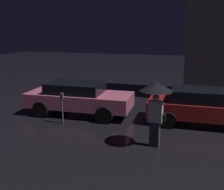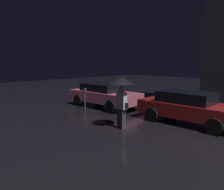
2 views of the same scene
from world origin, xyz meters
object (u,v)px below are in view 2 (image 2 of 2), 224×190
(parked_car_pink, at_px, (104,95))
(parking_meter, at_px, (85,97))
(parked_car_red, at_px, (189,107))
(pedestrian_with_umbrella, at_px, (122,89))

(parked_car_pink, distance_m, parking_meter, 1.35)
(parked_car_red, height_order, pedestrian_with_umbrella, pedestrian_with_umbrella)
(parked_car_red, bearing_deg, pedestrian_with_umbrella, -120.66)
(parked_car_red, height_order, parking_meter, parked_car_red)
(parked_car_pink, height_order, pedestrian_with_umbrella, pedestrian_with_umbrella)
(parked_car_pink, relative_size, parked_car_red, 1.03)
(parked_car_pink, bearing_deg, parking_meter, -96.73)
(parking_meter, bearing_deg, parked_car_pink, 84.44)
(parked_car_pink, bearing_deg, pedestrian_with_umbrella, -35.70)
(pedestrian_with_umbrella, bearing_deg, parking_meter, -11.77)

